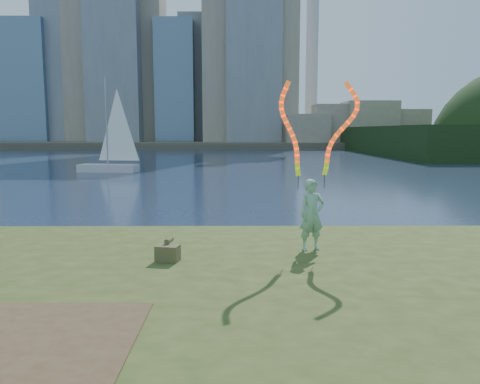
{
  "coord_description": "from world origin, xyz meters",
  "views": [
    {
      "loc": [
        0.66,
        -8.45,
        3.38
      ],
      "look_at": [
        0.72,
        1.0,
        2.14
      ],
      "focal_mm": 35.0,
      "sensor_mm": 36.0,
      "label": 1
    }
  ],
  "objects": [
    {
      "name": "ground",
      "position": [
        0.0,
        0.0,
        0.0
      ],
      "size": [
        320.0,
        320.0,
        0.0
      ],
      "primitive_type": "plane",
      "color": "#1A2741",
      "rests_on": "ground"
    },
    {
      "name": "grassy_knoll",
      "position": [
        0.0,
        -2.3,
        0.34
      ],
      "size": [
        20.0,
        18.0,
        0.8
      ],
      "color": "#344217",
      "rests_on": "ground"
    },
    {
      "name": "far_shore",
      "position": [
        0.0,
        95.0,
        0.6
      ],
      "size": [
        320.0,
        40.0,
        1.2
      ],
      "primitive_type": "cube",
      "color": "#464133",
      "rests_on": "ground"
    },
    {
      "name": "woman_with_ribbons",
      "position": [
        2.28,
        1.54,
        2.23
      ],
      "size": [
        1.95,
        0.65,
        3.94
      ],
      "rotation": [
        0.0,
        0.0,
        0.28
      ],
      "color": "#1C7134",
      "rests_on": "grassy_knoll"
    },
    {
      "name": "canvas_bag",
      "position": [
        -0.72,
        0.63,
        0.98
      ],
      "size": [
        0.5,
        0.57,
        0.43
      ],
      "rotation": [
        0.0,
        0.0,
        -0.2
      ],
      "color": "#484125",
      "rests_on": "grassy_knoll"
    },
    {
      "name": "sailboat",
      "position": [
        -9.69,
        30.06,
        1.33
      ],
      "size": [
        5.17,
        2.23,
        7.75
      ],
      "rotation": [
        0.0,
        0.0,
        -0.15
      ],
      "color": "silver",
      "rests_on": "ground"
    }
  ]
}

